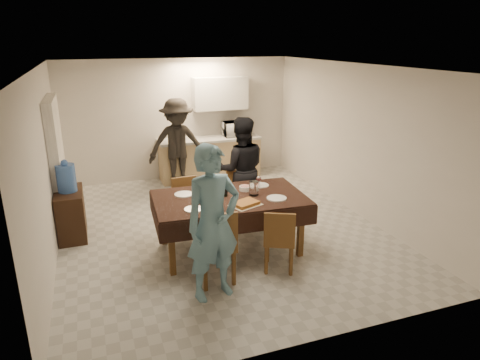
# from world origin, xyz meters

# --- Properties ---
(floor) EXTENTS (5.00, 6.00, 0.02)m
(floor) POSITION_xyz_m (0.00, 0.00, 0.00)
(floor) COLOR #B5B4B0
(floor) RESTS_ON ground
(ceiling) EXTENTS (5.00, 6.00, 0.02)m
(ceiling) POSITION_xyz_m (0.00, 0.00, 2.60)
(ceiling) COLOR white
(ceiling) RESTS_ON wall_back
(wall_back) EXTENTS (5.00, 0.02, 2.60)m
(wall_back) POSITION_xyz_m (0.00, 3.00, 1.30)
(wall_back) COLOR silver
(wall_back) RESTS_ON floor
(wall_front) EXTENTS (5.00, 0.02, 2.60)m
(wall_front) POSITION_xyz_m (0.00, -3.00, 1.30)
(wall_front) COLOR silver
(wall_front) RESTS_ON floor
(wall_left) EXTENTS (0.02, 6.00, 2.60)m
(wall_left) POSITION_xyz_m (-2.50, 0.00, 1.30)
(wall_left) COLOR silver
(wall_left) RESTS_ON floor
(wall_right) EXTENTS (0.02, 6.00, 2.60)m
(wall_right) POSITION_xyz_m (2.50, 0.00, 1.30)
(wall_right) COLOR silver
(wall_right) RESTS_ON floor
(stub_partition) EXTENTS (0.15, 1.40, 2.10)m
(stub_partition) POSITION_xyz_m (-2.42, 1.20, 1.05)
(stub_partition) COLOR white
(stub_partition) RESTS_ON floor
(kitchen_base_cabinet) EXTENTS (2.20, 0.60, 0.86)m
(kitchen_base_cabinet) POSITION_xyz_m (0.60, 2.68, 0.43)
(kitchen_base_cabinet) COLOR tan
(kitchen_base_cabinet) RESTS_ON floor
(kitchen_worktop) EXTENTS (2.24, 0.64, 0.05)m
(kitchen_worktop) POSITION_xyz_m (0.60, 2.68, 0.89)
(kitchen_worktop) COLOR #A5A5A1
(kitchen_worktop) RESTS_ON kitchen_base_cabinet
(upper_cabinet) EXTENTS (1.20, 0.34, 0.70)m
(upper_cabinet) POSITION_xyz_m (0.90, 2.82, 1.85)
(upper_cabinet) COLOR silver
(upper_cabinet) RESTS_ON wall_back
(dining_table) EXTENTS (2.21, 1.37, 0.84)m
(dining_table) POSITION_xyz_m (-0.08, -0.77, 0.80)
(dining_table) COLOR black
(dining_table) RESTS_ON floor
(chair_near_left) EXTENTS (0.47, 0.47, 0.55)m
(chair_near_left) POSITION_xyz_m (-0.53, -1.62, 0.62)
(chair_near_left) COLOR brown
(chair_near_left) RESTS_ON floor
(chair_near_right) EXTENTS (0.54, 0.56, 0.48)m
(chair_near_right) POSITION_xyz_m (0.37, -1.61, 0.54)
(chair_near_right) COLOR brown
(chair_near_right) RESTS_ON floor
(chair_far_left) EXTENTS (0.43, 0.43, 0.49)m
(chair_far_left) POSITION_xyz_m (-0.53, -0.11, 0.55)
(chair_far_left) COLOR brown
(chair_far_left) RESTS_ON floor
(chair_far_right) EXTENTS (0.46, 0.46, 0.50)m
(chair_far_right) POSITION_xyz_m (0.37, -0.11, 0.57)
(chair_far_right) COLOR brown
(chair_far_right) RESTS_ON floor
(console) EXTENTS (0.41, 0.82, 0.76)m
(console) POSITION_xyz_m (-2.28, 0.50, 0.38)
(console) COLOR black
(console) RESTS_ON floor
(water_jug) EXTENTS (0.28, 0.28, 0.43)m
(water_jug) POSITION_xyz_m (-2.28, 0.50, 0.97)
(water_jug) COLOR #4475CF
(water_jug) RESTS_ON console
(wine_bottle) EXTENTS (0.07, 0.07, 0.28)m
(wine_bottle) POSITION_xyz_m (-0.13, -0.72, 0.98)
(wine_bottle) COLOR black
(wine_bottle) RESTS_ON dining_table
(water_pitcher) EXTENTS (0.14, 0.14, 0.21)m
(water_pitcher) POSITION_xyz_m (0.27, -0.82, 0.94)
(water_pitcher) COLOR white
(water_pitcher) RESTS_ON dining_table
(savoury_tart) EXTENTS (0.48, 0.42, 0.05)m
(savoury_tart) POSITION_xyz_m (0.02, -1.15, 0.86)
(savoury_tart) COLOR #BA7736
(savoury_tart) RESTS_ON dining_table
(salad_bowl) EXTENTS (0.17, 0.17, 0.07)m
(salad_bowl) POSITION_xyz_m (0.22, -0.59, 0.87)
(salad_bowl) COLOR white
(salad_bowl) RESTS_ON dining_table
(mushroom_dish) EXTENTS (0.19, 0.19, 0.03)m
(mushroom_dish) POSITION_xyz_m (-0.13, -0.49, 0.85)
(mushroom_dish) COLOR white
(mushroom_dish) RESTS_ON dining_table
(wine_glass_a) EXTENTS (0.09, 0.09, 0.20)m
(wine_glass_a) POSITION_xyz_m (-0.63, -1.02, 0.94)
(wine_glass_a) COLOR white
(wine_glass_a) RESTS_ON dining_table
(wine_glass_b) EXTENTS (0.08, 0.08, 0.18)m
(wine_glass_b) POSITION_xyz_m (0.47, -0.52, 0.93)
(wine_glass_b) COLOR white
(wine_glass_b) RESTS_ON dining_table
(wine_glass_c) EXTENTS (0.09, 0.09, 0.21)m
(wine_glass_c) POSITION_xyz_m (-0.28, -0.47, 0.94)
(wine_glass_c) COLOR white
(wine_glass_c) RESTS_ON dining_table
(plate_near_left) EXTENTS (0.25, 0.25, 0.01)m
(plate_near_left) POSITION_xyz_m (-0.68, -1.07, 0.84)
(plate_near_left) COLOR white
(plate_near_left) RESTS_ON dining_table
(plate_near_right) EXTENTS (0.28, 0.28, 0.02)m
(plate_near_right) POSITION_xyz_m (0.52, -1.07, 0.85)
(plate_near_right) COLOR white
(plate_near_right) RESTS_ON dining_table
(plate_far_left) EXTENTS (0.27, 0.27, 0.02)m
(plate_far_left) POSITION_xyz_m (-0.68, -0.47, 0.85)
(plate_far_left) COLOR white
(plate_far_left) RESTS_ON dining_table
(plate_far_right) EXTENTS (0.26, 0.26, 0.01)m
(plate_far_right) POSITION_xyz_m (0.52, -0.47, 0.84)
(plate_far_right) COLOR white
(plate_far_right) RESTS_ON dining_table
(microwave) EXTENTS (0.58, 0.39, 0.32)m
(microwave) POSITION_xyz_m (1.23, 2.68, 1.07)
(microwave) COLOR silver
(microwave) RESTS_ON kitchen_worktop
(person_near) EXTENTS (0.77, 0.59, 1.89)m
(person_near) POSITION_xyz_m (-0.63, -1.82, 0.95)
(person_near) COLOR #6392AA
(person_near) RESTS_ON floor
(person_far) EXTENTS (1.00, 0.86, 1.78)m
(person_far) POSITION_xyz_m (0.47, 0.28, 0.89)
(person_far) COLOR black
(person_far) RESTS_ON floor
(person_kitchen) EXTENTS (1.21, 0.69, 1.87)m
(person_kitchen) POSITION_xyz_m (-0.20, 2.23, 0.93)
(person_kitchen) COLOR black
(person_kitchen) RESTS_ON floor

